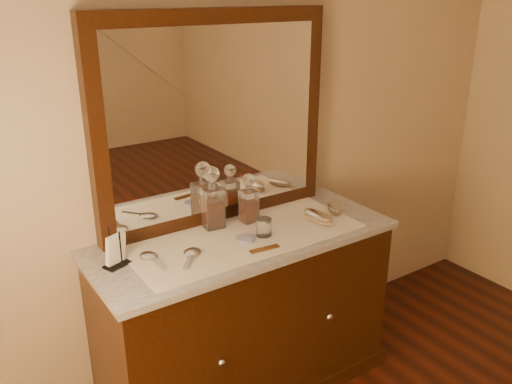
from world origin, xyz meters
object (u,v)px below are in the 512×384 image
Objects in this scene: dresser_cabinet at (245,316)px; mirror_frame at (215,120)px; comb at (265,249)px; hand_mirror_outer at (150,257)px; pin_dish at (245,239)px; napkin_rack at (116,251)px; decanter_right at (249,203)px; decanter_left at (212,204)px; brush_near at (318,217)px; brush_far at (334,208)px; hand_mirror_inner at (192,254)px.

mirror_frame reaches higher than dresser_cabinet.
hand_mirror_outer reaches higher than comb.
hand_mirror_outer is (-0.43, 0.08, 0.00)m from pin_dish.
napkin_rack is (-0.59, 0.23, 0.06)m from comb.
decanter_right reaches higher than comb.
decanter_left is 1.64× the size of brush_near.
brush_far is 0.82× the size of hand_mirror_outer.
napkin_rack is 0.32m from hand_mirror_inner.
napkin_rack is 0.70m from decanter_right.
pin_dish is 0.27m from hand_mirror_inner.
dresser_cabinet is 0.71m from brush_far.
hand_mirror_outer is (0.13, -0.03, -0.05)m from napkin_rack.
pin_dish is 0.29× the size of decanter_left.
brush_near reaches higher than hand_mirror_outer.
decanter_right reaches higher than hand_mirror_inner.
hand_mirror_outer reaches higher than dresser_cabinet.
mirror_frame reaches higher than decanter_right.
napkin_rack is 0.54× the size of decanter_left.
napkin_rack is at bearing 166.20° from hand_mirror_outer.
dresser_cabinet is 7.53× the size of brush_near.
mirror_frame is 0.76m from brush_far.
comb is 0.78× the size of hand_mirror_inner.
comb is 0.36m from decanter_left.
decanter_right is at bearing 5.28° from napkin_rack.
comb is 0.63m from napkin_rack.
comb is 0.56m from brush_far.
hand_mirror_inner is (-0.27, 0.00, 0.00)m from pin_dish.
pin_dish is 0.49× the size of hand_mirror_inner.
dresser_cabinet is 10.09× the size of comb.
decanter_right is (0.10, -0.13, -0.40)m from mirror_frame.
hand_mirror_inner is (-0.29, 0.13, 0.00)m from comb.
mirror_frame reaches higher than brush_far.
decanter_left is (-0.05, 0.22, 0.11)m from pin_dish.
napkin_rack reaches higher than dresser_cabinet.
decanter_right is at bearing 145.58° from brush_near.
pin_dish is at bearing -1.04° from hand_mirror_inner.
brush_near is at bearing -2.82° from pin_dish.
comb is 0.73× the size of hand_mirror_outer.
hand_mirror_inner is at bearing 162.60° from comb.
brush_near is at bearing -2.11° from hand_mirror_inner.
mirror_frame is at bearing 129.72° from decanter_right.
napkin_rack is at bearing -168.30° from decanter_left.
brush_near is at bearing -27.22° from decanter_left.
decanter_left is 0.64m from brush_far.
decanter_left is 0.42m from hand_mirror_outer.
hand_mirror_outer is (-0.45, 0.20, 0.00)m from comb.
napkin_rack is (-0.57, 0.11, 0.05)m from pin_dish.
decanter_left reaches higher than brush_near.
decanter_right is at bearing 48.83° from dresser_cabinet.
brush_far is 0.88× the size of hand_mirror_inner.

